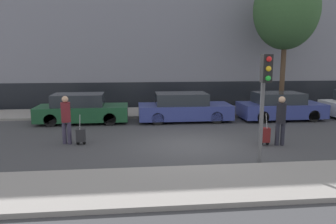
# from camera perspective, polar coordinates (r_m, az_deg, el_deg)

# --- Properties ---
(ground_plane) EXTENTS (80.00, 80.00, 0.00)m
(ground_plane) POSITION_cam_1_polar(r_m,az_deg,el_deg) (12.04, 3.81, -5.86)
(ground_plane) COLOR #38383A
(sidewalk_near) EXTENTS (28.00, 2.50, 0.12)m
(sidewalk_near) POSITION_cam_1_polar(r_m,az_deg,el_deg) (8.54, 8.29, -12.18)
(sidewalk_near) COLOR gray
(sidewalk_near) RESTS_ON ground_plane
(sidewalk_far) EXTENTS (28.00, 3.00, 0.12)m
(sidewalk_far) POSITION_cam_1_polar(r_m,az_deg,el_deg) (18.80, 0.11, 0.04)
(sidewalk_far) COLOR gray
(sidewalk_far) RESTS_ON ground_plane
(building_facade) EXTENTS (28.00, 3.31, 10.15)m
(building_facade) POSITION_cam_1_polar(r_m,az_deg,el_deg) (22.40, -1.00, 14.44)
(building_facade) COLOR slate
(building_facade) RESTS_ON ground_plane
(parked_car_0) EXTENTS (4.36, 1.77, 1.42)m
(parked_car_0) POSITION_cam_1_polar(r_m,az_deg,el_deg) (16.49, -14.82, 0.46)
(parked_car_0) COLOR #194728
(parked_car_0) RESTS_ON ground_plane
(parked_car_1) EXTENTS (4.59, 1.88, 1.41)m
(parked_car_1) POSITION_cam_1_polar(r_m,az_deg,el_deg) (16.40, 2.76, 0.72)
(parked_car_1) COLOR navy
(parked_car_1) RESTS_ON ground_plane
(parked_car_2) EXTENTS (4.21, 1.91, 1.39)m
(parked_car_2) POSITION_cam_1_polar(r_m,az_deg,el_deg) (17.76, 18.93, 0.86)
(parked_car_2) COLOR navy
(parked_car_2) RESTS_ON ground_plane
(pedestrian_left) EXTENTS (0.34, 0.34, 1.79)m
(pedestrian_left) POSITION_cam_1_polar(r_m,az_deg,el_deg) (12.59, -17.34, -0.80)
(pedestrian_left) COLOR #383347
(pedestrian_left) RESTS_ON ground_plane
(trolley_left) EXTENTS (0.34, 0.29, 1.12)m
(trolley_left) POSITION_cam_1_polar(r_m,az_deg,el_deg) (12.48, -14.95, -3.95)
(trolley_left) COLOR #262628
(trolley_left) RESTS_ON ground_plane
(pedestrian_right) EXTENTS (0.35, 0.34, 1.80)m
(pedestrian_right) POSITION_cam_1_polar(r_m,az_deg,el_deg) (12.54, 19.07, -0.91)
(pedestrian_right) COLOR #23232D
(pedestrian_right) RESTS_ON ground_plane
(trolley_right) EXTENTS (0.34, 0.29, 1.19)m
(trolley_right) POSITION_cam_1_polar(r_m,az_deg,el_deg) (12.49, 16.53, -3.87)
(trolley_right) COLOR maroon
(trolley_right) RESTS_ON ground_plane
(traffic_light) EXTENTS (0.28, 0.47, 3.28)m
(traffic_light) POSITION_cam_1_polar(r_m,az_deg,el_deg) (9.85, 16.47, 4.22)
(traffic_light) COLOR #515154
(traffic_light) RESTS_ON ground_plane
(bare_tree_near_crossing) EXTENTS (3.60, 3.60, 7.84)m
(bare_tree_near_crossing) POSITION_cam_1_polar(r_m,az_deg,el_deg) (20.06, 19.91, 16.39)
(bare_tree_near_crossing) COLOR #4C3826
(bare_tree_near_crossing) RESTS_ON sidewalk_far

